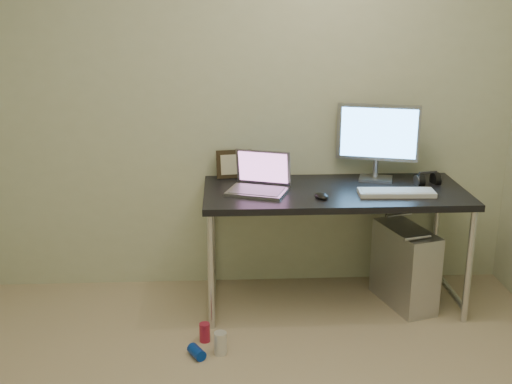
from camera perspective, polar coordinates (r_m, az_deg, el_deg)
name	(u,v)px	position (r m, az deg, el deg)	size (l,w,h in m)	color
wall_back	(244,100)	(4.12, -1.03, 8.20)	(3.50, 0.02, 2.50)	beige
desk	(334,202)	(3.97, 6.98, -0.87)	(1.60, 0.70, 0.75)	black
tower_computer	(405,266)	(4.17, 13.07, -6.44)	(0.34, 0.53, 0.54)	silver
cable_a	(385,225)	(4.41, 11.37, -2.93)	(0.01, 0.01, 0.70)	black
cable_b	(398,229)	(4.43, 12.55, -3.23)	(0.01, 0.01, 0.72)	black
can_red	(205,332)	(3.73, -4.58, -12.33)	(0.06, 0.06, 0.11)	#AB1F3F
can_white	(220,343)	(3.61, -3.18, -13.27)	(0.07, 0.07, 0.13)	silver
can_blue	(197,352)	(3.60, -5.29, -13.99)	(0.06, 0.06, 0.11)	#0931A5
laptop	(260,182)	(3.88, 0.32, 0.90)	(0.41, 0.38, 0.24)	#9D9DA4
monitor	(378,136)	(4.14, 10.78, 4.90)	(0.51, 0.20, 0.49)	#9D9DA4
keyboard	(396,193)	(3.90, 12.37, -0.05)	(0.45, 0.15, 0.03)	silver
mouse_right	(425,191)	(3.97, 14.81, 0.12)	(0.06, 0.10, 0.03)	black
mouse_left	(322,195)	(3.77, 5.84, -0.24)	(0.07, 0.12, 0.04)	black
headphones	(427,180)	(4.17, 15.00, 1.05)	(0.16, 0.10, 0.10)	black
picture_frame	(234,164)	(4.15, -1.95, 2.50)	(0.23, 0.03, 0.18)	black
webcam	(266,165)	(4.14, 0.90, 2.39)	(0.04, 0.04, 0.12)	silver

